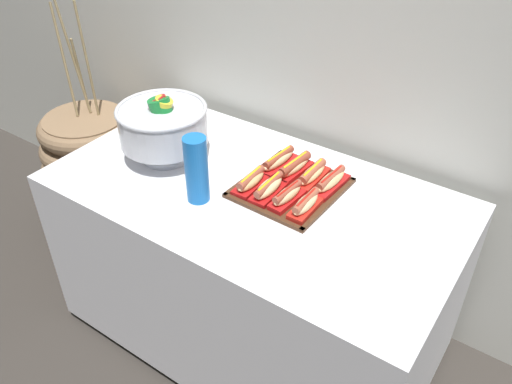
{
  "coord_description": "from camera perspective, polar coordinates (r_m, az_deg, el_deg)",
  "views": [
    {
      "loc": [
        0.86,
        -1.23,
        1.85
      ],
      "look_at": [
        0.02,
        -0.01,
        0.77
      ],
      "focal_mm": 36.87,
      "sensor_mm": 36.0,
      "label": 1
    }
  ],
  "objects": [
    {
      "name": "hot_dog_7",
      "position": [
        1.86,
        8.1,
        1.16
      ],
      "size": [
        0.07,
        0.18,
        0.06
      ],
      "color": "red",
      "rests_on": "serving_tray"
    },
    {
      "name": "punch_bowl",
      "position": [
        1.99,
        -10.06,
        7.25
      ],
      "size": [
        0.34,
        0.34,
        0.26
      ],
      "color": "silver",
      "rests_on": "buffet_table"
    },
    {
      "name": "serving_tray",
      "position": [
        1.86,
        3.76,
        0.42
      ],
      "size": [
        0.34,
        0.37,
        0.01
      ],
      "color": "#472B19",
      "rests_on": "buffet_table"
    },
    {
      "name": "floor_vase",
      "position": [
        2.87,
        -17.0,
        1.82
      ],
      "size": [
        0.55,
        0.55,
        1.24
      ],
      "color": "#896B4C",
      "rests_on": "ground_plane"
    },
    {
      "name": "back_wall",
      "position": [
        2.02,
        8.43,
        19.79
      ],
      "size": [
        6.0,
        0.1,
        2.6
      ],
      "primitive_type": "cube",
      "color": "beige",
      "rests_on": "ground_plane"
    },
    {
      "name": "hot_dog_4",
      "position": [
        1.95,
        2.36,
        3.44
      ],
      "size": [
        0.07,
        0.19,
        0.06
      ],
      "color": "red",
      "rests_on": "serving_tray"
    },
    {
      "name": "hot_dog_2",
      "position": [
        1.77,
        3.35,
        -0.44
      ],
      "size": [
        0.07,
        0.16,
        0.06
      ],
      "color": "red",
      "rests_on": "serving_tray"
    },
    {
      "name": "hot_dog_6",
      "position": [
        1.89,
        6.12,
        1.92
      ],
      "size": [
        0.07,
        0.17,
        0.06
      ],
      "color": "red",
      "rests_on": "serving_tray"
    },
    {
      "name": "hot_dog_1",
      "position": [
        1.8,
        1.36,
        0.39
      ],
      "size": [
        0.07,
        0.16,
        0.06
      ],
      "color": "#B21414",
      "rests_on": "serving_tray"
    },
    {
      "name": "ground_plane",
      "position": [
        2.39,
        -0.27,
        -14.92
      ],
      "size": [
        10.0,
        10.0,
        0.0
      ],
      "primitive_type": "plane",
      "color": "#38332D"
    },
    {
      "name": "cup_stack",
      "position": [
        1.76,
        -6.47,
        2.44
      ],
      "size": [
        0.08,
        0.08,
        0.24
      ],
      "color": "blue",
      "rests_on": "buffet_table"
    },
    {
      "name": "hot_dog_3",
      "position": [
        1.74,
        5.4,
        -1.33
      ],
      "size": [
        0.06,
        0.15,
        0.06
      ],
      "color": "red",
      "rests_on": "serving_tray"
    },
    {
      "name": "buffet_table",
      "position": [
        2.09,
        -0.3,
        -7.93
      ],
      "size": [
        1.46,
        0.8,
        0.77
      ],
      "color": "silver",
      "rests_on": "ground_plane"
    },
    {
      "name": "hot_dog_5",
      "position": [
        1.92,
        4.22,
        2.73
      ],
      "size": [
        0.07,
        0.18,
        0.06
      ],
      "color": "red",
      "rests_on": "serving_tray"
    },
    {
      "name": "hot_dog_0",
      "position": [
        1.84,
        -0.55,
        1.18
      ],
      "size": [
        0.07,
        0.16,
        0.06
      ],
      "color": "#B21414",
      "rests_on": "serving_tray"
    }
  ]
}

